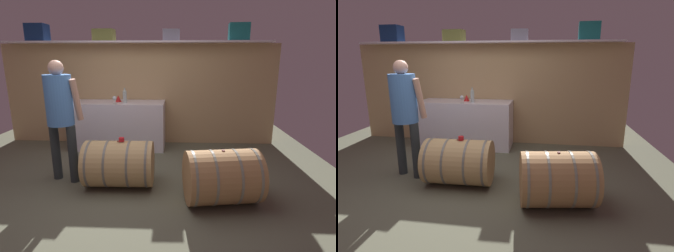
{
  "view_description": "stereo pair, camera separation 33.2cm",
  "coord_description": "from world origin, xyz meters",
  "views": [
    {
      "loc": [
        0.82,
        -3.11,
        1.66
      ],
      "look_at": [
        0.67,
        0.11,
        0.85
      ],
      "focal_mm": 28.16,
      "sensor_mm": 36.0,
      "label": 1
    },
    {
      "loc": [
        1.15,
        -3.08,
        1.66
      ],
      "look_at": [
        0.67,
        0.11,
        0.85
      ],
      "focal_mm": 28.16,
      "sensor_mm": 36.0,
      "label": 2
    }
  ],
  "objects": [
    {
      "name": "toolcase_navy",
      "position": [
        -1.87,
        1.98,
        2.15
      ],
      "size": [
        0.36,
        0.29,
        0.31
      ],
      "primitive_type": "cube",
      "rotation": [
        0.0,
        0.0,
        0.0
      ],
      "color": "navy",
      "rests_on": "high_shelf_board"
    },
    {
      "name": "high_shelf_board",
      "position": [
        0.0,
        1.98,
        1.98
      ],
      "size": [
        4.94,
        0.4,
        0.03
      ],
      "primitive_type": "cube",
      "color": "silver",
      "rests_on": "back_wall_panel"
    },
    {
      "name": "tasting_cup",
      "position": [
        0.06,
        0.14,
        0.65
      ],
      "size": [
        0.07,
        0.07,
        0.05
      ],
      "primitive_type": "cylinder",
      "color": "red",
      "rests_on": "wine_barrel_near"
    },
    {
      "name": "back_wall_panel",
      "position": [
        0.0,
        2.13,
        0.98
      ],
      "size": [
        5.37,
        0.1,
        1.96
      ],
      "primitive_type": "cube",
      "color": "tan",
      "rests_on": "ground"
    },
    {
      "name": "toolcase_olive",
      "position": [
        -0.61,
        1.98,
        2.1
      ],
      "size": [
        0.4,
        0.25,
        0.21
      ],
      "primitive_type": "cube",
      "rotation": [
        0.0,
        0.0,
        -0.06
      ],
      "color": "olive",
      "rests_on": "high_shelf_board"
    },
    {
      "name": "work_cabinet",
      "position": [
        -0.37,
        1.74,
        0.45
      ],
      "size": [
        1.78,
        0.65,
        0.89
      ],
      "primitive_type": "cube",
      "color": "white",
      "rests_on": "ground"
    },
    {
      "name": "ground_plane",
      "position": [
        0.0,
        0.53,
        -0.01
      ],
      "size": [
        6.57,
        7.46,
        0.02
      ],
      "primitive_type": "cube",
      "color": "#5B5E49"
    },
    {
      "name": "red_funnel",
      "position": [
        -0.34,
        1.76,
        0.95
      ],
      "size": [
        0.11,
        0.11,
        0.12
      ],
      "primitive_type": "cone",
      "color": "red",
      "rests_on": "work_cabinet"
    },
    {
      "name": "winemaker_pouring",
      "position": [
        -0.78,
        0.29,
        1.02
      ],
      "size": [
        0.53,
        0.46,
        1.66
      ],
      "rotation": [
        0.0,
        0.0,
        -0.32
      ],
      "color": "#2A3235",
      "rests_on": "ground"
    },
    {
      "name": "toolcase_grey",
      "position": [
        0.64,
        1.98,
        2.1
      ],
      "size": [
        0.31,
        0.27,
        0.2
      ],
      "primitive_type": "cube",
      "rotation": [
        0.0,
        0.0,
        0.03
      ],
      "color": "gray",
      "rests_on": "high_shelf_board"
    },
    {
      "name": "wine_glass",
      "position": [
        -0.35,
        1.5,
        0.99
      ],
      "size": [
        0.07,
        0.07,
        0.14
      ],
      "color": "white",
      "rests_on": "work_cabinet"
    },
    {
      "name": "wine_barrel_near",
      "position": [
        0.02,
        0.14,
        0.31
      ],
      "size": [
        0.91,
        0.64,
        0.63
      ],
      "rotation": [
        0.0,
        0.0,
        0.02
      ],
      "color": "tan",
      "rests_on": "ground"
    },
    {
      "name": "wine_bottle_clear",
      "position": [
        -0.19,
        1.64,
        1.02
      ],
      "size": [
        0.07,
        0.07,
        0.27
      ],
      "color": "#B0BFB9",
      "rests_on": "work_cabinet"
    },
    {
      "name": "toolcase_teal",
      "position": [
        1.87,
        1.98,
        2.15
      ],
      "size": [
        0.38,
        0.3,
        0.3
      ],
      "primitive_type": "cube",
      "rotation": [
        0.0,
        0.0,
        -0.07
      ],
      "color": "#1B7579",
      "rests_on": "high_shelf_board"
    },
    {
      "name": "wine_barrel_far",
      "position": [
        1.32,
        -0.23,
        0.33
      ],
      "size": [
        0.94,
        0.76,
        0.66
      ],
      "rotation": [
        0.0,
        0.0,
        0.15
      ],
      "color": "#A5794B",
      "rests_on": "ground"
    }
  ]
}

